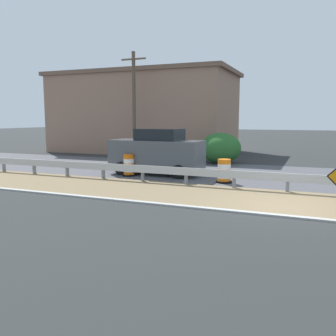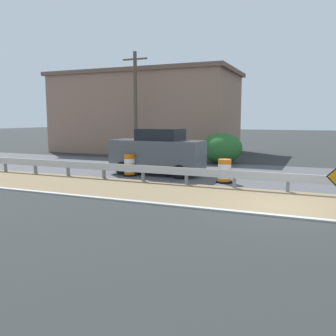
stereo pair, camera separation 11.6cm
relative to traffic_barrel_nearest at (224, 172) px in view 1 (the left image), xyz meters
name	(u,v)px [view 1 (the left image)]	position (x,y,z in m)	size (l,w,h in m)	color
ground_plane	(287,207)	(-3.43, -2.83, -0.46)	(160.00, 160.00, 0.00)	#2B2D2D
median_dirt_strip	(289,202)	(-2.72, -2.83, -0.45)	(3.83, 120.00, 0.01)	#7F6B4C
far_lane_asphalt	(297,177)	(2.91, -2.83, -0.45)	(7.44, 120.00, 0.00)	#4C4C51
curb_near_edge	(283,217)	(-4.73, -2.83, -0.45)	(0.20, 120.00, 0.11)	#ADADA8
guardrail_median	(317,180)	(-1.04, -3.68, 0.06)	(0.18, 48.47, 0.71)	#ADB2B7
traffic_barrel_nearest	(224,172)	(0.00, 0.00, 0.00)	(0.69, 0.69, 1.01)	orange
traffic_barrel_close	(129,166)	(0.06, 4.64, 0.01)	(0.64, 0.64, 1.04)	orange
car_lead_near_lane	(157,152)	(1.02, 3.59, 0.66)	(1.98, 4.55, 2.25)	#4C5156
roadside_shop_near	(144,113)	(12.20, 9.73, 2.77)	(7.64, 14.88, 6.42)	#93705B
utility_pole_near	(134,103)	(7.22, 8.06, 3.29)	(0.24, 1.80, 7.19)	brown
bush_roadside	(221,148)	(6.56, 1.81, 0.48)	(2.49, 2.49, 1.88)	#286028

